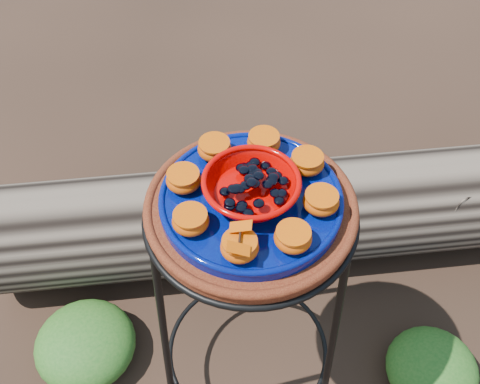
{
  "coord_description": "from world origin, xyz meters",
  "views": [
    {
      "loc": [
        -0.01,
        -0.69,
        1.57
      ],
      "look_at": [
        -0.02,
        0.0,
        0.77
      ],
      "focal_mm": 45.0,
      "sensor_mm": 36.0,
      "label": 1
    }
  ],
  "objects_px": {
    "plant_stand": "(249,310)",
    "red_bowl": "(251,189)",
    "terracotta_saucer": "(251,210)",
    "driftwood_log": "(283,214)",
    "cobalt_plate": "(251,201)"
  },
  "relations": [
    {
      "from": "plant_stand",
      "to": "red_bowl",
      "type": "xyz_separation_m",
      "value": [
        0.0,
        0.0,
        0.43
      ]
    },
    {
      "from": "terracotta_saucer",
      "to": "driftwood_log",
      "type": "distance_m",
      "value": 0.72
    },
    {
      "from": "plant_stand",
      "to": "terracotta_saucer",
      "type": "relative_size",
      "value": 1.82
    },
    {
      "from": "red_bowl",
      "to": "driftwood_log",
      "type": "xyz_separation_m",
      "value": [
        0.1,
        0.44,
        -0.62
      ]
    },
    {
      "from": "plant_stand",
      "to": "driftwood_log",
      "type": "relative_size",
      "value": 0.41
    },
    {
      "from": "terracotta_saucer",
      "to": "red_bowl",
      "type": "bearing_deg",
      "value": 0.0
    },
    {
      "from": "plant_stand",
      "to": "red_bowl",
      "type": "relative_size",
      "value": 4.24
    },
    {
      "from": "plant_stand",
      "to": "red_bowl",
      "type": "bearing_deg",
      "value": 0.0
    },
    {
      "from": "terracotta_saucer",
      "to": "red_bowl",
      "type": "height_order",
      "value": "red_bowl"
    },
    {
      "from": "red_bowl",
      "to": "terracotta_saucer",
      "type": "bearing_deg",
      "value": 0.0
    },
    {
      "from": "plant_stand",
      "to": "terracotta_saucer",
      "type": "xyz_separation_m",
      "value": [
        0.0,
        0.0,
        0.37
      ]
    },
    {
      "from": "cobalt_plate",
      "to": "driftwood_log",
      "type": "bearing_deg",
      "value": 77.04
    },
    {
      "from": "terracotta_saucer",
      "to": "cobalt_plate",
      "type": "distance_m",
      "value": 0.03
    },
    {
      "from": "terracotta_saucer",
      "to": "cobalt_plate",
      "type": "height_order",
      "value": "cobalt_plate"
    },
    {
      "from": "plant_stand",
      "to": "cobalt_plate",
      "type": "bearing_deg",
      "value": 0.0
    }
  ]
}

